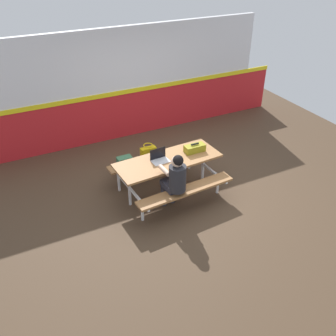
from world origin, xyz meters
name	(u,v)px	position (x,y,z in m)	size (l,w,h in m)	color
ground_plane	(181,188)	(0.00, 0.00, -0.01)	(10.00, 10.00, 0.02)	#4C3826
accent_backdrop	(130,86)	(0.00, 2.61, 1.25)	(8.00, 0.14, 2.60)	red
picnic_table_main	(168,167)	(-0.30, 0.00, 0.58)	(2.02, 1.66, 0.74)	#9E6B3D
student_nearer	(175,178)	(-0.44, -0.57, 0.71)	(0.38, 0.53, 1.21)	#2D2D38
laptop_silver	(160,159)	(-0.46, 0.03, 0.79)	(0.33, 0.24, 0.22)	silver
toolbox_grey	(195,148)	(0.29, 0.04, 0.81)	(0.40, 0.18, 0.18)	olive
backpack_dark	(125,166)	(-0.83, 0.92, 0.22)	(0.30, 0.22, 0.44)	#3F724C
tote_bag_bright	(148,154)	(-0.19, 1.18, 0.19)	(0.34, 0.21, 0.43)	yellow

